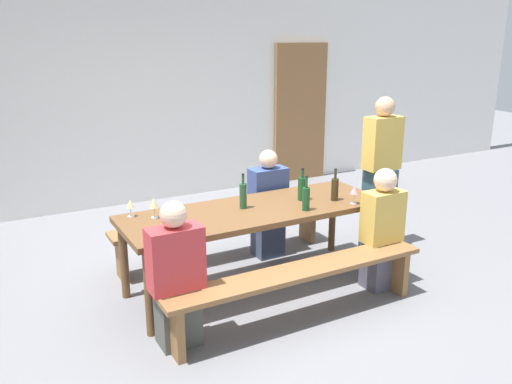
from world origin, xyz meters
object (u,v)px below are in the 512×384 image
Objects in this scene: wine_glass_0 at (354,191)px; seated_guest_near_1 at (382,232)px; wine_bottle_2 at (335,189)px; seated_guest_far_0 at (268,207)px; seated_guest_near_0 at (176,279)px; standing_host at (380,177)px; bench_near at (299,279)px; bench_far at (223,225)px; wine_bottle_0 at (243,195)px; wine_bottle_3 at (302,188)px; wooden_door at (300,113)px; wine_glass_3 at (167,209)px; wine_glass_2 at (154,203)px; tasting_table at (256,216)px; wine_glass_1 at (130,204)px; wine_bottle_1 at (306,198)px.

seated_guest_near_1 reaches higher than wine_glass_0.
seated_guest_far_0 is at bearing 113.34° from wine_bottle_2.
seated_guest_near_0 is at bearing -51.56° from seated_guest_far_0.
standing_host is (0.61, 0.74, 0.26)m from seated_guest_near_1.
bench_near is 1.07m from wine_bottle_2.
bench_far is 1.42m from wine_glass_0.
wine_bottle_2 reaches higher than bench_near.
wine_bottle_0 is at bearing -54.58° from seated_guest_near_0.
wine_glass_0 is (0.35, -0.32, 0.01)m from wine_bottle_3.
seated_guest_near_0 is (-1.72, -0.42, -0.34)m from wine_bottle_2.
wooden_door is 1.88× the size of seated_guest_near_1.
standing_host is (1.13, -0.38, 0.26)m from seated_guest_far_0.
wine_glass_3 is at bearing -65.86° from seated_guest_far_0.
standing_host is (2.45, -0.01, -0.09)m from wine_glass_2.
wooden_door is 3.14m from seated_guest_far_0.
wine_bottle_0 is 1.69m from standing_host.
bench_near is 0.99m from seated_guest_near_0.
wooden_door is at bearing -106.46° from standing_host.
tasting_table is at bearing 159.64° from wine_glass_0.
wine_glass_0 reaches higher than bench_far.
wine_bottle_2 is 0.89m from standing_host.
wine_bottle_0 is (-2.51, -2.91, -0.18)m from wooden_door.
tasting_table is 7.79× the size of wine_bottle_3.
seated_guest_far_0 reaches higher than wine_bottle_0.
seated_guest_far_0 is at bearing 70.59° from bench_near.
wine_glass_2 is at bearing -7.39° from seated_guest_near_0.
bench_far is 13.67× the size of wine_glass_0.
bench_far is 15.14× the size of wine_glass_1.
wine_bottle_3 is (-0.26, 0.15, 0.00)m from wine_bottle_2.
bench_far is at bearing 90.00° from tasting_table.
seated_guest_near_0 reaches higher than wine_glass_1.
wine_bottle_2 is at bearing -14.21° from wine_glass_1.
seated_guest_near_1 reaches higher than wine_glass_2.
seated_guest_near_0 reaches higher than wine_glass_2.
wooden_door is at bearing -43.72° from seated_guest_near_0.
wooden_door is 3.53m from wine_bottle_3.
seated_guest_far_0 is (0.45, 1.27, 0.17)m from bench_near.
wine_bottle_0 reaches higher than bench_far.
wine_bottle_1 is 1.84× the size of wine_glass_3.
standing_host is (1.09, 0.17, -0.07)m from wine_bottle_3.
tasting_table is 2.12× the size of seated_guest_far_0.
bench_far is at bearing 124.92° from wine_bottle_3.
bench_near is 7.47× the size of wine_bottle_3.
wine_bottle_3 is 1.83× the size of wine_glass_0.
wine_glass_1 reaches higher than bench_near.
bench_far is 2.03× the size of seated_guest_far_0.
seated_guest_far_0 reaches higher than wine_glass_1.
wooden_door is 4.45m from bench_near.
wooden_door reaches higher than standing_host.
seated_guest_near_0 is 0.99× the size of seated_guest_far_0.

